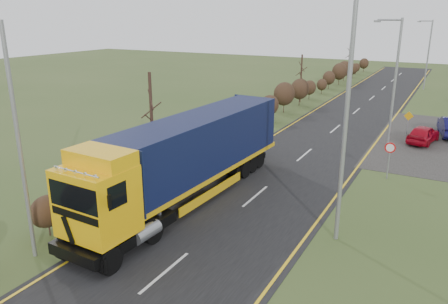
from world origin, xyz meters
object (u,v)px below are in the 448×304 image
object	(u,v)px
lorry	(188,155)
car_red_hatchback	(423,134)
speed_sign	(389,154)
streetlight_near	(343,106)

from	to	relation	value
lorry	car_red_hatchback	size ratio (longest dim) A/B	4.01
speed_sign	car_red_hatchback	bearing A→B (deg)	82.94
streetlight_near	speed_sign	distance (m)	9.44
car_red_hatchback	speed_sign	size ratio (longest dim) A/B	1.77
streetlight_near	speed_sign	size ratio (longest dim) A/B	4.70
streetlight_near	speed_sign	world-z (taller)	streetlight_near
car_red_hatchback	speed_sign	bearing A→B (deg)	94.28
car_red_hatchback	speed_sign	distance (m)	9.17
lorry	streetlight_near	world-z (taller)	streetlight_near
lorry	speed_sign	xyz separation A→B (m)	(8.40, 7.95, -0.92)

